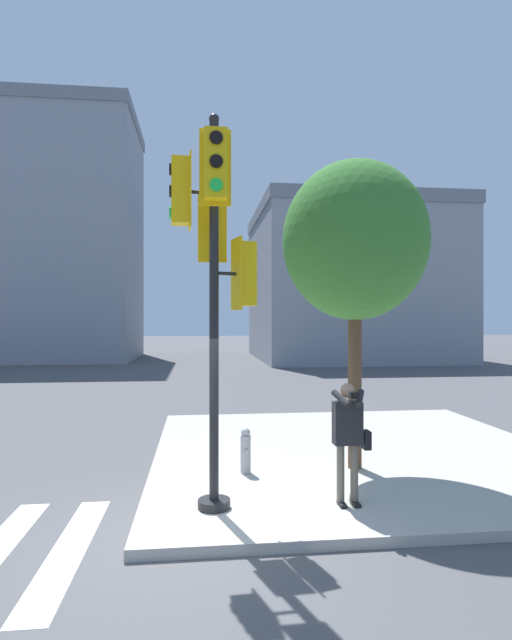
# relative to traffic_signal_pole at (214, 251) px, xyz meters

# --- Properties ---
(ground_plane) EXTENTS (160.00, 160.00, 0.00)m
(ground_plane) POSITION_rel_traffic_signal_pole_xyz_m (-0.55, -0.68, -3.71)
(ground_plane) COLOR #4C4C4F
(sidewalk_corner) EXTENTS (8.00, 8.00, 0.14)m
(sidewalk_corner) POSITION_rel_traffic_signal_pole_xyz_m (2.95, 2.82, -3.64)
(sidewalk_corner) COLOR #ADA89E
(sidewalk_corner) RESTS_ON ground_plane
(traffic_signal_pole) EXTENTS (1.23, 1.23, 5.48)m
(traffic_signal_pole) POSITION_rel_traffic_signal_pole_xyz_m (0.00, 0.00, 0.00)
(traffic_signal_pole) COLOR black
(traffic_signal_pole) RESTS_ON sidewalk_corner
(person_photographer) EXTENTS (0.58, 0.54, 1.71)m
(person_photographer) POSITION_rel_traffic_signal_pole_xyz_m (1.91, -0.09, -2.54)
(person_photographer) COLOR black
(person_photographer) RESTS_ON sidewalk_corner
(street_tree) EXTENTS (2.55, 2.55, 5.42)m
(street_tree) POSITION_rel_traffic_signal_pole_xyz_m (2.53, 1.59, 0.42)
(street_tree) COLOR brown
(street_tree) RESTS_ON sidewalk_corner
(fire_hydrant) EXTENTS (0.18, 0.24, 0.77)m
(fire_hydrant) POSITION_rel_traffic_signal_pole_xyz_m (0.59, 1.52, -3.18)
(fire_hydrant) COLOR #99999E
(fire_hydrant) RESTS_ON sidewalk_corner
(building_left) EXTENTS (14.97, 9.64, 17.08)m
(building_left) POSITION_rel_traffic_signal_pole_xyz_m (-12.05, 29.32, 4.84)
(building_left) COLOR gray
(building_left) RESTS_ON ground_plane
(building_right) EXTENTS (13.12, 13.23, 10.61)m
(building_right) POSITION_rel_traffic_signal_pole_xyz_m (10.39, 27.86, 1.61)
(building_right) COLOR gray
(building_right) RESTS_ON ground_plane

